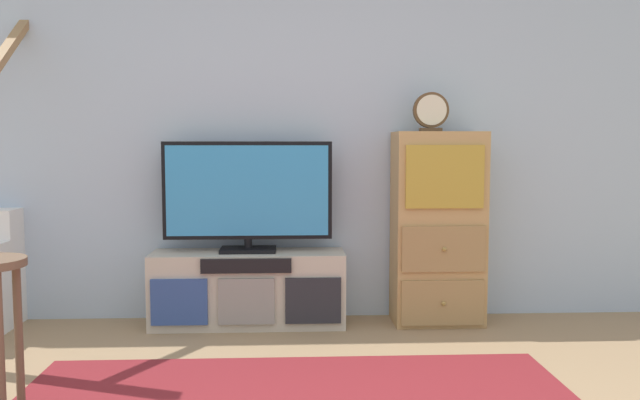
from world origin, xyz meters
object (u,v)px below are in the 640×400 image
television (248,193)px  side_cabinet (438,228)px  media_console (248,289)px  desk_clock (431,112)px

television → side_cabinet: bearing=-0.6°
media_console → desk_clock: size_ratio=4.94×
media_console → side_cabinet: (1.24, 0.01, 0.39)m
media_console → side_cabinet: 1.30m
media_console → desk_clock: 1.65m
media_console → television: size_ratio=1.14×
media_console → side_cabinet: side_cabinet is taller
television → desk_clock: desk_clock is taller
media_console → television: 0.62m
media_console → side_cabinet: size_ratio=0.99×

